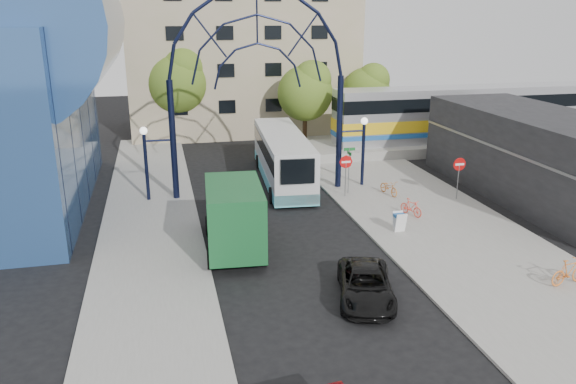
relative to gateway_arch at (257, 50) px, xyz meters
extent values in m
plane|color=black|center=(0.00, -14.00, -8.56)|extent=(120.00, 120.00, 0.00)
cube|color=gray|center=(8.00, -10.00, -8.50)|extent=(8.00, 56.00, 0.12)
cube|color=gray|center=(-6.50, -8.00, -8.50)|extent=(5.00, 50.00, 0.12)
cylinder|color=black|center=(-5.00, 0.00, -5.06)|extent=(0.36, 0.36, 7.00)
cylinder|color=black|center=(5.00, 0.00, -5.06)|extent=(0.36, 0.36, 7.00)
cylinder|color=black|center=(-6.60, 0.00, -6.56)|extent=(0.20, 0.20, 4.00)
cylinder|color=black|center=(6.60, 0.00, -6.56)|extent=(0.20, 0.20, 4.00)
sphere|color=white|center=(-6.60, 0.00, -4.36)|extent=(0.44, 0.44, 0.44)
sphere|color=white|center=(6.60, 0.00, -4.36)|extent=(0.44, 0.44, 0.44)
cylinder|color=slate|center=(4.80, -2.00, -7.34)|extent=(0.06, 0.06, 2.20)
cylinder|color=red|center=(4.80, -2.00, -6.34)|extent=(0.80, 0.04, 0.80)
cube|color=white|center=(4.80, -2.03, -6.34)|extent=(0.55, 0.02, 0.12)
cylinder|color=slate|center=(11.00, -4.00, -7.34)|extent=(0.06, 0.06, 2.20)
cylinder|color=red|center=(11.00, -4.00, -6.34)|extent=(0.76, 0.04, 0.76)
cube|color=white|center=(11.00, -4.03, -6.34)|extent=(0.55, 0.02, 0.12)
cylinder|color=slate|center=(5.20, -1.40, -7.04)|extent=(0.05, 0.05, 2.80)
cube|color=#146626|center=(5.20, -1.40, -5.74)|extent=(0.70, 0.03, 0.18)
cube|color=#146626|center=(5.20, -1.40, -5.99)|extent=(0.03, 0.70, 0.18)
cube|color=white|center=(5.60, -8.20, -7.94)|extent=(0.55, 0.26, 0.99)
cube|color=white|center=(5.60, -7.85, -7.94)|extent=(0.55, 0.26, 0.99)
cube|color=#1E59A5|center=(5.60, -8.02, -7.61)|extent=(0.55, 0.42, 0.14)
cylinder|color=#2E538D|center=(-12.00, 1.00, 1.44)|extent=(9.00, 16.00, 9.00)
cube|color=black|center=(16.00, -4.00, -6.06)|extent=(6.00, 16.00, 5.00)
cube|color=tan|center=(2.00, 21.00, -1.56)|extent=(20.00, 12.00, 14.00)
cube|color=gray|center=(20.00, 8.00, -8.16)|extent=(32.00, 5.00, 0.80)
cube|color=#B7B7BC|center=(20.00, 8.00, -5.66)|extent=(25.00, 3.00, 4.20)
cube|color=gold|center=(20.00, 8.00, -6.26)|extent=(25.10, 3.05, 0.90)
cube|color=black|center=(20.00, 8.00, -4.66)|extent=(25.05, 3.05, 1.00)
cube|color=#1E59A5|center=(20.00, 8.00, -6.96)|extent=(25.10, 3.05, 0.35)
cylinder|color=#382314|center=(6.00, 12.00, -7.30)|extent=(0.36, 0.36, 2.52)
sphere|color=#42661A|center=(6.00, 12.00, -4.22)|extent=(4.48, 4.48, 4.48)
sphere|color=#42661A|center=(6.50, 11.70, -3.10)|extent=(3.08, 3.08, 3.08)
cylinder|color=#382314|center=(-4.00, 16.00, -7.12)|extent=(0.36, 0.36, 2.88)
sphere|color=#42661A|center=(-4.00, 16.00, -3.60)|extent=(5.12, 5.12, 5.12)
sphere|color=#42661A|center=(-3.50, 15.70, -2.32)|extent=(3.52, 3.52, 3.52)
cylinder|color=#382314|center=(12.00, 14.00, -7.39)|extent=(0.36, 0.36, 2.34)
sphere|color=#42661A|center=(12.00, 14.00, -4.53)|extent=(4.16, 4.16, 4.16)
sphere|color=#42661A|center=(12.50, 13.70, -3.49)|extent=(2.86, 2.86, 2.86)
cube|color=silver|center=(1.93, 2.17, -6.81)|extent=(3.42, 11.61, 2.89)
cube|color=#62CFDB|center=(1.93, 2.17, -8.01)|extent=(3.45, 11.61, 0.70)
cube|color=black|center=(1.93, 2.17, -6.22)|extent=(3.45, 11.39, 0.90)
cube|color=black|center=(1.48, -3.60, -6.27)|extent=(1.88, 0.28, 1.39)
cube|color=black|center=(2.37, 7.83, -6.96)|extent=(2.39, 0.36, 1.59)
cylinder|color=black|center=(0.97, 5.81, -8.08)|extent=(0.35, 0.97, 0.96)
cylinder|color=black|center=(3.44, 5.62, -8.08)|extent=(0.35, 0.97, 0.96)
cylinder|color=black|center=(0.36, -1.95, -8.08)|extent=(0.35, 0.97, 0.96)
cylinder|color=black|center=(2.84, -2.14, -8.08)|extent=(0.35, 0.97, 0.96)
cube|color=black|center=(-2.51, -5.83, -7.45)|extent=(2.49, 2.59, 2.22)
cube|color=black|center=(-2.42, -4.62, -6.99)|extent=(2.02, 0.25, 1.01)
cube|color=#165729|center=(-2.74, -8.85, -6.64)|extent=(2.76, 4.81, 2.82)
cylinder|color=black|center=(-3.69, -6.05, -8.07)|extent=(0.33, 0.98, 0.97)
cylinder|color=black|center=(-1.38, -6.22, -8.07)|extent=(0.33, 0.98, 0.97)
cylinder|color=black|center=(-3.98, -9.97, -8.07)|extent=(0.33, 0.98, 0.97)
cylinder|color=black|center=(-1.67, -10.14, -8.07)|extent=(0.33, 0.98, 0.97)
imported|color=black|center=(1.55, -14.03, -7.95)|extent=(3.14, 4.77, 1.22)
imported|color=orange|center=(7.45, -2.32, -7.99)|extent=(0.92, 1.79, 0.90)
imported|color=#FF4633|center=(7.17, -6.00, -7.99)|extent=(0.97, 1.54, 0.90)
imported|color=orange|center=(9.85, -14.90, -7.89)|extent=(1.88, 0.81, 1.09)
camera|label=1|loc=(-5.74, -32.19, 1.96)|focal=35.00mm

